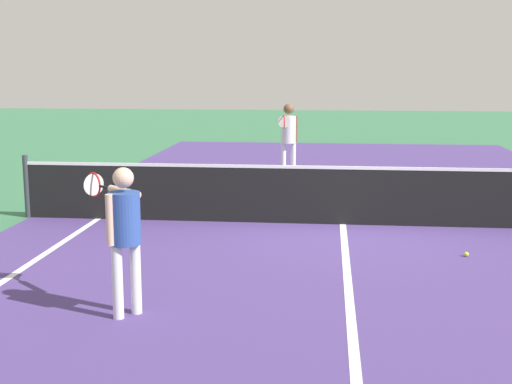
% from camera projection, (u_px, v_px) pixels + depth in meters
% --- Properties ---
extents(ground_plane, '(60.00, 60.00, 0.00)m').
position_uv_depth(ground_plane, '(343.00, 224.00, 11.25)').
color(ground_plane, '#38724C').
extents(court_surface_inbounds, '(10.62, 24.40, 0.00)m').
position_uv_depth(court_surface_inbounds, '(343.00, 224.00, 11.25)').
color(court_surface_inbounds, '#4C387A').
rests_on(court_surface_inbounds, ground_plane).
extents(line_center_service, '(0.10, 6.40, 0.01)m').
position_uv_depth(line_center_service, '(348.00, 285.00, 8.12)').
color(line_center_service, white).
rests_on(line_center_service, ground_plane).
extents(net, '(10.78, 0.09, 1.07)m').
position_uv_depth(net, '(344.00, 195.00, 11.16)').
color(net, '#33383D').
rests_on(net, ground_plane).
extents(player_near, '(0.82, 0.96, 1.55)m').
position_uv_depth(player_near, '(124.00, 225.00, 6.98)').
color(player_near, white).
rests_on(player_near, ground_plane).
extents(player_far, '(0.42, 1.25, 1.73)m').
position_uv_depth(player_far, '(289.00, 133.00, 15.35)').
color(player_far, white).
rests_on(player_far, ground_plane).
extents(tennis_ball_near_net, '(0.07, 0.07, 0.07)m').
position_uv_depth(tennis_ball_near_net, '(466.00, 254.00, 9.34)').
color(tennis_ball_near_net, '#CCE033').
rests_on(tennis_ball_near_net, ground_plane).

